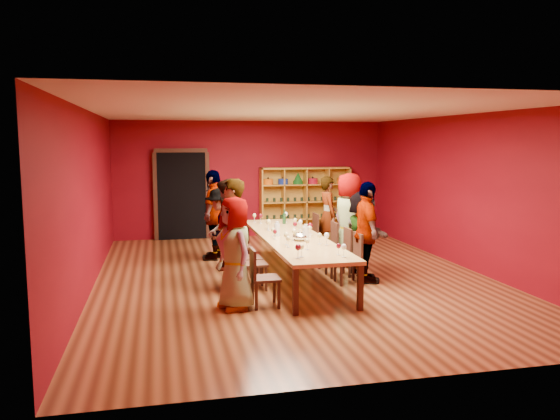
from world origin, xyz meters
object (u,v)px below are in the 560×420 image
at_px(person_left_4, 214,215).
at_px(person_right_2, 361,233).
at_px(chair_person_left_3, 237,244).
at_px(chair_person_left_0, 260,274).
at_px(person_right_3, 349,220).
at_px(chair_person_right_1, 352,255).
at_px(chair_person_right_2, 342,249).
at_px(person_right_4, 328,215).
at_px(wine_bottle, 284,218).
at_px(chair_person_left_1, 249,260).
at_px(person_left_1, 232,235).
at_px(person_left_3, 221,229).
at_px(spittoon_bowl, 300,237).
at_px(chair_person_left_2, 245,255).
at_px(shelving_unit, 305,198).
at_px(person_right_1, 367,232).
at_px(person_left_0, 235,253).
at_px(tasting_table, 293,239).
at_px(chair_person_right_4, 311,231).
at_px(chair_person_left_4, 230,235).
at_px(person_left_2, 228,231).

bearing_deg(person_left_4, person_right_2, 73.33).
bearing_deg(chair_person_left_3, person_right_2, -24.40).
distance_m(chair_person_left_0, person_right_3, 3.25).
xyz_separation_m(chair_person_right_1, chair_person_right_2, (0.00, 0.53, 0.00)).
xyz_separation_m(person_right_4, wine_bottle, (-1.10, -0.44, 0.01)).
relative_size(chair_person_left_1, person_left_1, 0.48).
relative_size(person_left_3, person_left_4, 0.84).
distance_m(chair_person_left_0, person_right_4, 4.29).
distance_m(person_left_1, spittoon_bowl, 1.28).
height_order(chair_person_right_2, person_right_3, person_right_3).
bearing_deg(chair_person_right_1, chair_person_left_2, 165.68).
relative_size(chair_person_left_1, chair_person_right_1, 1.00).
distance_m(chair_person_right_2, person_right_2, 0.46).
xyz_separation_m(shelving_unit, chair_person_left_0, (-2.31, -5.99, -0.49)).
bearing_deg(wine_bottle, person_right_3, -38.93).
xyz_separation_m(person_left_4, person_right_4, (2.54, 0.14, -0.09)).
distance_m(person_left_1, person_right_1, 2.38).
distance_m(chair_person_left_0, person_left_0, 0.51).
height_order(person_left_0, chair_person_left_1, person_left_0).
xyz_separation_m(tasting_table, person_right_3, (1.32, 0.65, 0.23)).
relative_size(person_left_1, chair_person_right_4, 2.10).
bearing_deg(chair_person_right_4, spittoon_bowl, -109.95).
height_order(shelving_unit, person_left_3, shelving_unit).
relative_size(person_left_0, spittoon_bowl, 5.88).
height_order(shelving_unit, chair_person_left_0, shelving_unit).
bearing_deg(chair_person_left_3, person_left_1, -100.84).
xyz_separation_m(chair_person_left_1, chair_person_right_2, (1.82, 0.55, 0.00)).
bearing_deg(spittoon_bowl, person_right_3, 39.62).
xyz_separation_m(chair_person_left_4, chair_person_right_2, (1.82, -1.98, 0.00)).
bearing_deg(person_left_0, chair_person_right_1, 97.73).
bearing_deg(chair_person_right_2, chair_person_right_1, -90.00).
distance_m(chair_person_left_0, chair_person_right_2, 2.39).
relative_size(chair_person_left_2, person_right_1, 0.50).
distance_m(chair_person_left_2, person_right_4, 3.13).
bearing_deg(chair_person_left_2, person_right_3, 20.80).
height_order(person_left_0, person_right_4, person_right_4).
distance_m(person_right_3, wine_bottle, 1.43).
relative_size(shelving_unit, person_left_0, 1.43).
distance_m(person_left_0, person_left_2, 1.48).
height_order(shelving_unit, chair_person_right_1, shelving_unit).
xyz_separation_m(chair_person_right_4, spittoon_bowl, (-0.87, -2.39, 0.32)).
xyz_separation_m(shelving_unit, person_right_2, (-0.13, -4.44, -0.20)).
xyz_separation_m(chair_person_left_2, chair_person_right_2, (1.82, 0.07, 0.00)).
distance_m(chair_person_left_4, chair_person_right_4, 1.83).
bearing_deg(person_right_2, person_left_2, 88.15).
height_order(person_left_3, chair_person_right_4, person_left_3).
xyz_separation_m(person_right_3, spittoon_bowl, (-1.28, -1.06, -0.11)).
bearing_deg(person_right_2, person_right_1, 167.04).
distance_m(chair_person_left_4, wine_bottle, 1.21).
xyz_separation_m(person_left_1, person_left_2, (-0.00, 0.48, -0.02)).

